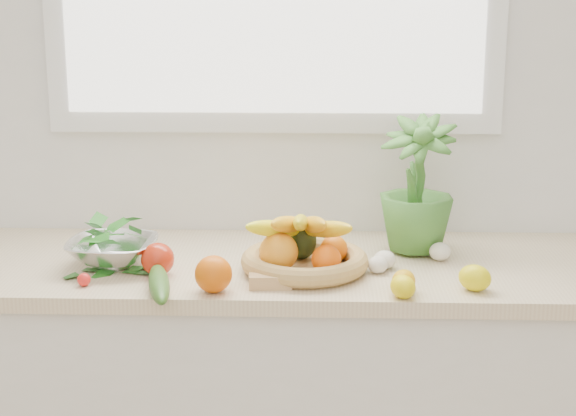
{
  "coord_description": "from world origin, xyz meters",
  "views": [
    {
      "loc": [
        0.13,
        -0.29,
        1.61
      ],
      "look_at": [
        0.05,
        1.93,
        1.05
      ],
      "focal_mm": 55.0,
      "sensor_mm": 36.0,
      "label": 1
    }
  ],
  "objects_px": {
    "potted_herb": "(417,183)",
    "fruit_basket": "(303,253)",
    "colander_with_spinach": "(112,244)",
    "cucumber": "(159,284)",
    "apple": "(158,259)"
  },
  "relations": [
    {
      "from": "potted_herb",
      "to": "fruit_basket",
      "type": "bearing_deg",
      "value": -148.97
    },
    {
      "from": "potted_herb",
      "to": "colander_with_spinach",
      "type": "distance_m",
      "value": 0.82
    },
    {
      "from": "potted_herb",
      "to": "colander_with_spinach",
      "type": "bearing_deg",
      "value": -168.61
    },
    {
      "from": "potted_herb",
      "to": "fruit_basket",
      "type": "distance_m",
      "value": 0.38
    },
    {
      "from": "potted_herb",
      "to": "colander_with_spinach",
      "type": "xyz_separation_m",
      "value": [
        -0.8,
        -0.16,
        -0.13
      ]
    },
    {
      "from": "cucumber",
      "to": "colander_with_spinach",
      "type": "xyz_separation_m",
      "value": [
        -0.16,
        0.2,
        0.04
      ]
    },
    {
      "from": "fruit_basket",
      "to": "colander_with_spinach",
      "type": "bearing_deg",
      "value": 177.56
    },
    {
      "from": "apple",
      "to": "fruit_basket",
      "type": "distance_m",
      "value": 0.37
    },
    {
      "from": "apple",
      "to": "potted_herb",
      "type": "bearing_deg",
      "value": 18.4
    },
    {
      "from": "apple",
      "to": "fruit_basket",
      "type": "height_order",
      "value": "fruit_basket"
    },
    {
      "from": "fruit_basket",
      "to": "colander_with_spinach",
      "type": "height_order",
      "value": "fruit_basket"
    },
    {
      "from": "potted_herb",
      "to": "fruit_basket",
      "type": "relative_size",
      "value": 1.07
    },
    {
      "from": "potted_herb",
      "to": "fruit_basket",
      "type": "height_order",
      "value": "potted_herb"
    },
    {
      "from": "colander_with_spinach",
      "to": "potted_herb",
      "type": "bearing_deg",
      "value": 11.39
    },
    {
      "from": "colander_with_spinach",
      "to": "apple",
      "type": "bearing_deg",
      "value": -25.72
    }
  ]
}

